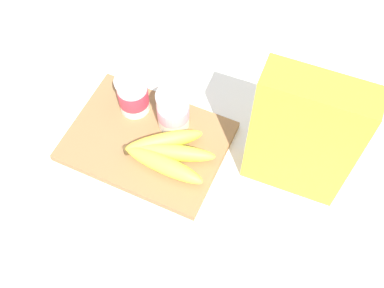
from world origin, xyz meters
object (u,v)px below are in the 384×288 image
cutting_board (147,141)px  banana_bunch (166,152)px  yogurt_cup_back (173,110)px  spoon (58,91)px  yogurt_cup_front (133,95)px  cereal_box (303,138)px

cutting_board → banana_bunch: (0.06, -0.02, 0.03)m
cutting_board → yogurt_cup_back: size_ratio=3.30×
spoon → banana_bunch: bearing=-11.1°
spoon → yogurt_cup_front: bearing=7.1°
yogurt_cup_front → yogurt_cup_back: 0.09m
cereal_box → yogurt_cup_back: cereal_box is taller
spoon → cutting_board: bearing=-8.8°
cereal_box → yogurt_cup_back: (-0.25, 0.01, -0.08)m
cereal_box → yogurt_cup_back: size_ratio=3.06×
banana_bunch → spoon: size_ratio=1.46×
yogurt_cup_back → cereal_box: bearing=-2.1°
yogurt_cup_front → banana_bunch: size_ratio=0.50×
cereal_box → yogurt_cup_front: size_ratio=3.20×
spoon → yogurt_cup_back: bearing=4.3°
cutting_board → cereal_box: cereal_box is taller
cereal_box → spoon: size_ratio=2.34×
yogurt_cup_back → banana_bunch: 0.09m
cutting_board → spoon: size_ratio=2.52×
cutting_board → yogurt_cup_front: (-0.06, 0.06, 0.05)m
cutting_board → cereal_box: bearing=9.4°
yogurt_cup_back → spoon: (-0.27, -0.02, -0.06)m
yogurt_cup_front → yogurt_cup_back: (0.09, -0.00, 0.00)m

